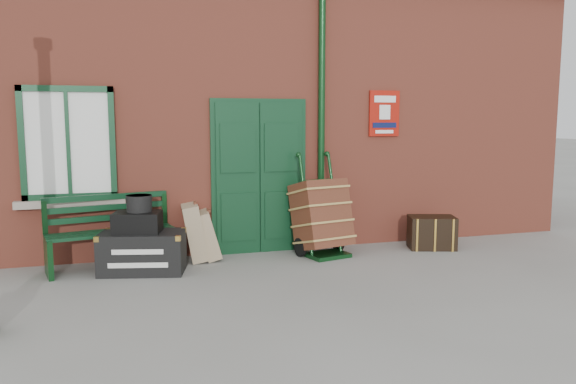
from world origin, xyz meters
name	(u,v)px	position (x,y,z in m)	size (l,w,h in m)	color
ground	(310,276)	(0.00, 0.00, 0.00)	(80.00, 80.00, 0.00)	gray
station_building	(248,108)	(0.00, 3.49, 2.16)	(10.30, 4.30, 4.36)	#AE4C38
bench	(110,230)	(-2.41, 1.16, 0.51)	(1.69, 0.83, 1.01)	#0D311A
houdini_trunk	(143,252)	(-2.01, 0.79, 0.26)	(1.06, 0.58, 0.53)	black
strongbox	(137,222)	(-2.06, 0.79, 0.66)	(0.58, 0.42, 0.26)	black
hatbox	(139,203)	(-2.03, 0.82, 0.90)	(0.32, 0.32, 0.21)	black
suitcase_back	(194,232)	(-1.29, 1.25, 0.40)	(0.22, 0.55, 0.78)	tan
suitcase_front	(207,235)	(-1.11, 1.25, 0.35)	(0.20, 0.50, 0.67)	tan
porter_trolley	(321,216)	(0.52, 1.03, 0.56)	(0.86, 0.90, 1.46)	black
dark_trunk	(432,232)	(2.27, 0.92, 0.25)	(0.68, 0.45, 0.49)	black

